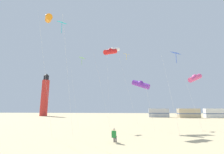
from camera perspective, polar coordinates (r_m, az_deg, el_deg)
kite_flyer_standing at (r=13.89m, az=0.78°, el=-19.93°), size 0.40×0.54×1.16m
kite_diamond_lime at (r=26.76m, az=-10.91°, el=5.77°), size 2.56×2.56×11.17m
kite_diamond_blue at (r=19.85m, az=21.67°, el=6.95°), size 2.10×2.13×9.21m
kite_diamond_cyan at (r=17.89m, az=-17.27°, el=16.61°), size 2.13×2.21×11.67m
kite_tube_white at (r=28.51m, az=0.29°, el=9.60°), size 2.53×2.05×13.57m
kite_diamond_gold at (r=30.60m, az=5.20°, el=7.10°), size 3.39×2.34×13.22m
kite_tube_orange at (r=21.04m, az=-21.68°, el=18.92°), size 2.55×2.83×13.72m
kite_tube_scarlet at (r=23.67m, az=-0.56°, el=9.08°), size 3.52×3.70×11.64m
kite_tube_rainbow at (r=25.55m, az=27.47°, el=-0.24°), size 2.57×2.33×7.74m
kite_tube_violet at (r=21.62m, az=10.21°, el=-2.56°), size 2.86×2.54×6.62m
lighthouse_distant at (r=68.87m, az=-22.84°, el=-6.13°), size 2.80×2.80×16.80m
rv_van_silver at (r=56.32m, az=16.31°, el=-12.18°), size 6.61×2.85×2.80m
rv_van_tan at (r=56.06m, az=25.62°, el=-11.55°), size 6.54×2.63×2.80m
rv_van_white at (r=59.99m, az=33.06°, el=-10.75°), size 6.59×2.79×2.80m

